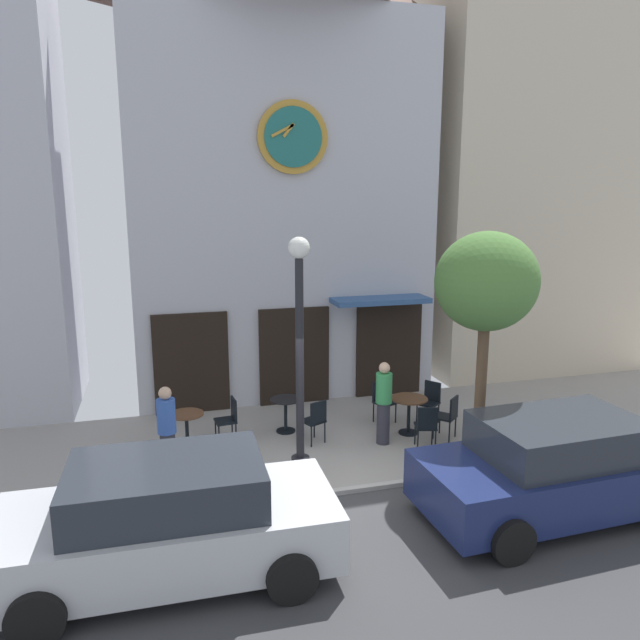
# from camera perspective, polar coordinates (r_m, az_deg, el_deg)

# --- Properties ---
(ground_plane) EXTENTS (27.56, 11.54, 0.13)m
(ground_plane) POSITION_cam_1_polar(r_m,az_deg,el_deg) (9.29, 5.11, -19.65)
(ground_plane) COLOR gray
(clock_building) EXTENTS (7.14, 4.36, 11.22)m
(clock_building) POSITION_cam_1_polar(r_m,az_deg,el_deg) (14.96, -3.99, 15.53)
(clock_building) COLOR #B2B2BC
(clock_building) RESTS_ON ground_plane
(neighbor_building_right) EXTENTS (6.29, 3.12, 11.38)m
(neighbor_building_right) POSITION_cam_1_polar(r_m,az_deg,el_deg) (17.96, 20.04, 13.87)
(neighbor_building_right) COLOR beige
(neighbor_building_right) RESTS_ON ground_plane
(street_lamp) EXTENTS (0.36, 0.36, 4.19)m
(street_lamp) POSITION_cam_1_polar(r_m,az_deg,el_deg) (9.99, -1.97, -3.83)
(street_lamp) COLOR black
(street_lamp) RESTS_ON ground_plane
(street_tree) EXTENTS (1.85, 1.66, 4.25)m
(street_tree) POSITION_cam_1_polar(r_m,az_deg,el_deg) (10.72, 15.80, 3.40)
(street_tree) COLOR brown
(street_tree) RESTS_ON ground_plane
(cafe_table_near_curb) EXTENTS (0.66, 0.66, 0.77)m
(cafe_table_near_curb) POSITION_cam_1_polar(r_m,az_deg,el_deg) (11.77, -12.75, -9.89)
(cafe_table_near_curb) COLOR black
(cafe_table_near_curb) RESTS_ON ground_plane
(cafe_table_near_door) EXTENTS (0.64, 0.64, 0.72)m
(cafe_table_near_door) POSITION_cam_1_polar(r_m,az_deg,el_deg) (12.43, -3.35, -8.63)
(cafe_table_near_door) COLOR black
(cafe_table_near_door) RESTS_ON ground_plane
(cafe_table_center_right) EXTENTS (0.76, 0.76, 0.77)m
(cafe_table_center_right) POSITION_cam_1_polar(r_m,az_deg,el_deg) (12.43, 8.58, -8.36)
(cafe_table_center_right) COLOR black
(cafe_table_center_right) RESTS_ON ground_plane
(cafe_chair_right_end) EXTENTS (0.53, 0.53, 0.90)m
(cafe_chair_right_end) POSITION_cam_1_polar(r_m,az_deg,el_deg) (13.01, 6.03, -7.52)
(cafe_chair_right_end) COLOR black
(cafe_chair_right_end) RESTS_ON ground_plane
(cafe_chair_facing_street) EXTENTS (0.56, 0.56, 0.90)m
(cafe_chair_facing_street) POSITION_cam_1_polar(r_m,az_deg,el_deg) (12.32, 12.35, -8.86)
(cafe_chair_facing_street) COLOR black
(cafe_chair_facing_street) RESTS_ON ground_plane
(cafe_chair_facing_wall) EXTENTS (0.49, 0.49, 0.90)m
(cafe_chair_facing_wall) POSITION_cam_1_polar(r_m,az_deg,el_deg) (11.72, 10.24, -9.86)
(cafe_chair_facing_wall) COLOR black
(cafe_chair_facing_wall) RESTS_ON ground_plane
(cafe_chair_by_entrance) EXTENTS (0.53, 0.53, 0.90)m
(cafe_chair_by_entrance) POSITION_cam_1_polar(r_m,az_deg,el_deg) (11.82, -0.45, -9.47)
(cafe_chair_by_entrance) COLOR black
(cafe_chair_by_entrance) RESTS_ON ground_plane
(cafe_chair_near_lamp) EXTENTS (0.56, 0.56, 0.90)m
(cafe_chair_near_lamp) POSITION_cam_1_polar(r_m,az_deg,el_deg) (13.11, 10.59, -7.51)
(cafe_chair_near_lamp) COLOR black
(cafe_chair_near_lamp) RESTS_ON ground_plane
(cafe_chair_near_tree) EXTENTS (0.44, 0.44, 0.90)m
(cafe_chair_near_tree) POSITION_cam_1_polar(r_m,az_deg,el_deg) (12.05, -8.75, -9.20)
(cafe_chair_near_tree) COLOR black
(cafe_chair_near_tree) RESTS_ON ground_plane
(pedestrian_blue) EXTENTS (0.45, 0.45, 1.67)m
(pedestrian_blue) POSITION_cam_1_polar(r_m,az_deg,el_deg) (10.64, -14.55, -10.42)
(pedestrian_blue) COLOR #2D2D38
(pedestrian_blue) RESTS_ON ground_plane
(pedestrian_green) EXTENTS (0.45, 0.45, 1.67)m
(pedestrian_green) POSITION_cam_1_polar(r_m,az_deg,el_deg) (11.79, 6.17, -7.88)
(pedestrian_green) COLOR #2D2D38
(pedestrian_green) RESTS_ON ground_plane
(parked_car_silver) EXTENTS (4.34, 2.09, 1.55)m
(parked_car_silver) POSITION_cam_1_polar(r_m,az_deg,el_deg) (8.19, -14.43, -18.26)
(parked_car_silver) COLOR #B7BABF
(parked_car_silver) RESTS_ON ground_plane
(parked_car_navy) EXTENTS (4.36, 2.15, 1.55)m
(parked_car_navy) POSITION_cam_1_polar(r_m,az_deg,el_deg) (9.99, 21.95, -13.05)
(parked_car_navy) COLOR navy
(parked_car_navy) RESTS_ON ground_plane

